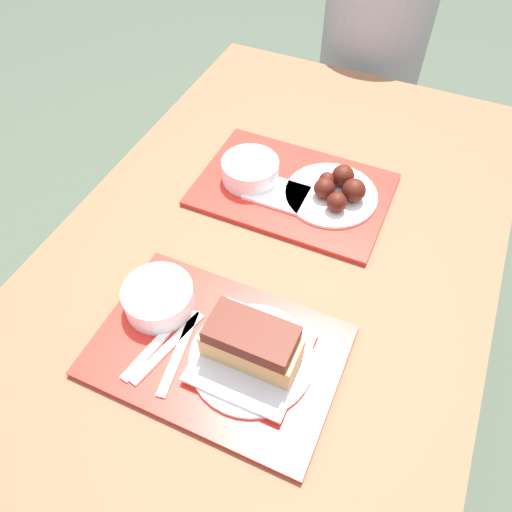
{
  "coord_description": "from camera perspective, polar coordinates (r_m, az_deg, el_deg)",
  "views": [
    {
      "loc": [
        0.24,
        -0.59,
        1.54
      ],
      "look_at": [
        -0.01,
        -0.04,
        0.79
      ],
      "focal_mm": 35.0,
      "sensor_mm": 36.0,
      "label": 1
    }
  ],
  "objects": [
    {
      "name": "bowl_coleslaw_near",
      "position": [
        0.92,
        -11.08,
        -4.62
      ],
      "size": [
        0.13,
        0.13,
        0.05
      ],
      "color": "silver",
      "rests_on": "tray_near"
    },
    {
      "name": "wings_plate_far",
      "position": [
        1.11,
        9.14,
        7.45
      ],
      "size": [
        0.2,
        0.2,
        0.06
      ],
      "color": "white",
      "rests_on": "tray_far"
    },
    {
      "name": "ground_plane",
      "position": [
        1.66,
        0.84,
        -16.7
      ],
      "size": [
        12.0,
        12.0,
        0.0
      ],
      "primitive_type": "plane",
      "color": "#424C3D"
    },
    {
      "name": "napkin_far",
      "position": [
        1.12,
        2.36,
        7.24
      ],
      "size": [
        0.13,
        0.09,
        0.01
      ],
      "color": "white",
      "rests_on": "tray_far"
    },
    {
      "name": "plastic_knife_near",
      "position": [
        0.88,
        -8.78,
        -10.77
      ],
      "size": [
        0.04,
        0.17,
        0.0
      ],
      "color": "white",
      "rests_on": "tray_near"
    },
    {
      "name": "picnic_bench_far",
      "position": [
        1.95,
        12.72,
        13.34
      ],
      "size": [
        0.84,
        0.28,
        0.46
      ],
      "color": "brown",
      "rests_on": "ground_plane"
    },
    {
      "name": "tray_far",
      "position": [
        1.14,
        4.24,
        7.58
      ],
      "size": [
        0.42,
        0.29,
        0.01
      ],
      "color": "red",
      "rests_on": "picnic_table"
    },
    {
      "name": "plastic_fork_near",
      "position": [
        0.89,
        -10.01,
        -10.22
      ],
      "size": [
        0.06,
        0.17,
        0.0
      ],
      "color": "white",
      "rests_on": "tray_near"
    },
    {
      "name": "tray_near",
      "position": [
        0.89,
        -4.43,
        -10.74
      ],
      "size": [
        0.42,
        0.29,
        0.01
      ],
      "color": "red",
      "rests_on": "picnic_table"
    },
    {
      "name": "person_seated_across",
      "position": [
        1.77,
        13.46,
        23.35
      ],
      "size": [
        0.33,
        0.33,
        0.71
      ],
      "color": "#9E9EA3",
      "rests_on": "picnic_bench_far"
    },
    {
      "name": "bowl_coleslaw_far",
      "position": [
        1.14,
        -0.66,
        9.87
      ],
      "size": [
        0.13,
        0.13,
        0.05
      ],
      "color": "silver",
      "rests_on": "tray_far"
    },
    {
      "name": "plastic_spoon_near",
      "position": [
        0.9,
        -11.23,
        -9.68
      ],
      "size": [
        0.04,
        0.17,
        0.0
      ],
      "color": "white",
      "rests_on": "tray_near"
    },
    {
      "name": "condiment_packet",
      "position": [
        0.91,
        -3.83,
        -6.71
      ],
      "size": [
        0.04,
        0.03,
        0.01
      ],
      "color": "teal",
      "rests_on": "tray_near"
    },
    {
      "name": "brisket_sandwich_plate",
      "position": [
        0.84,
        -0.5,
        -10.52
      ],
      "size": [
        0.21,
        0.21,
        0.1
      ],
      "color": "white",
      "rests_on": "tray_near"
    },
    {
      "name": "picnic_table",
      "position": [
        1.09,
        1.23,
        -3.39
      ],
      "size": [
        0.88,
        1.5,
        0.75
      ],
      "color": "brown",
      "rests_on": "ground_plane"
    }
  ]
}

